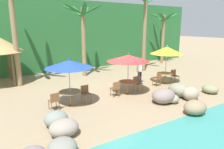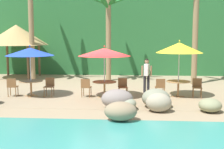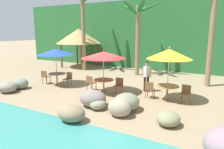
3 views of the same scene
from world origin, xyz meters
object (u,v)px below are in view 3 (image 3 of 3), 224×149
Objects in this scene: chair_red_seaward at (119,85)px; palm_tree_nearest at (83,15)px; palapa_hut at (79,36)px; dining_table_yellow at (167,88)px; dining_table_blue at (57,75)px; palm_tree_second at (138,25)px; umbrella_yellow at (169,54)px; umbrella_red at (103,55)px; chair_blue_seaward at (68,78)px; dining_table_red at (104,82)px; palm_tree_third at (213,17)px; chair_yellow_inland at (150,89)px; waiter_in_white at (147,74)px; chair_red_inland at (91,82)px; chair_blue_inland at (45,76)px; chair_yellow_seaward at (185,93)px; umbrella_blue at (55,52)px.

chair_red_seaward is 8.69m from palm_tree_nearest.
dining_table_yellow is at bearing -30.62° from palapa_hut.
dining_table_yellow is (6.85, 0.37, 0.00)m from dining_table_blue.
palapa_hut is (-6.22, 0.84, -0.91)m from palm_tree_second.
umbrella_red is at bearing -173.48° from umbrella_yellow.
dining_table_red is (2.60, -0.11, 0.10)m from chair_blue_seaward.
chair_red_seaward is 0.16× the size of palm_tree_second.
palm_tree_second is 1.29× the size of palapa_hut.
chair_red_seaward is 0.13× the size of palm_tree_third.
palm_tree_nearest is 4.87m from palm_tree_second.
palapa_hut is (-9.05, 6.01, 2.34)m from chair_yellow_inland.
palm_tree_second is at bearing 4.01° from palm_tree_nearest.
chair_red_inland is at bearing -153.93° from waiter_in_white.
dining_table_blue is at bearing -166.16° from waiter_in_white.
dining_table_red is at bearing -45.07° from palm_tree_nearest.
palm_tree_nearest is (-8.45, 4.68, 2.38)m from umbrella_yellow.
chair_blue_inland is 1.00× the size of chair_yellow_seaward.
chair_blue_seaward reaches higher than dining_table_yellow.
waiter_in_white is at bearing 34.51° from umbrella_red.
umbrella_red reaches higher than chair_yellow_seaward.
umbrella_red is 6.84m from palm_tree_third.
chair_red_seaward is at bearing 13.58° from dining_table_red.
dining_table_blue is at bearing -177.55° from chair_red_seaward.
chair_blue_inland is at bearing -178.01° from chair_red_inland.
dining_table_yellow is 0.86m from chair_yellow_inland.
umbrella_yellow is (5.99, 0.28, 1.77)m from chair_blue_seaward.
dining_table_yellow is 0.20× the size of palm_tree_second.
chair_red_inland is (1.75, -0.13, 0.00)m from chair_blue_seaward.
umbrella_red is at bearing -45.07° from palm_tree_nearest.
palm_tree_third is (4.84, 4.36, 2.08)m from umbrella_red.
dining_table_blue is at bearing -176.90° from umbrella_yellow.
palm_tree_third is (8.29, 4.34, 2.07)m from umbrella_blue.
chair_red_seaward is at bearing 3.89° from chair_blue_inland.
dining_table_red is 0.26× the size of palapa_hut.
chair_blue_inland is 8.55m from chair_yellow_seaward.
palm_tree_nearest is at bearing 140.41° from chair_red_seaward.
chair_yellow_inland is at bearing -62.28° from waiter_in_white.
chair_yellow_seaward is (4.25, 0.36, -0.10)m from dining_table_red.
dining_table_red is 9.29m from palapa_hut.
chair_red_inland is 0.13× the size of palm_tree_third.
chair_yellow_seaward is 11.22m from palm_tree_nearest.
palm_tree_nearest is at bearing 175.90° from palm_tree_third.
umbrella_red is 2.63m from waiter_in_white.
palm_tree_nearest is 1.25× the size of palm_tree_second.
palm_tree_third is (8.29, 4.34, 3.55)m from dining_table_blue.
chair_blue_seaward is 4.76m from waiter_in_white.
palm_tree_nearest is 1.61× the size of palapa_hut.
umbrella_yellow is at bearing 2.69° from chair_blue_seaward.
waiter_in_white is (1.97, 1.35, -1.10)m from umbrella_red.
palm_tree_nearest reaches higher than chair_yellow_seaward.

